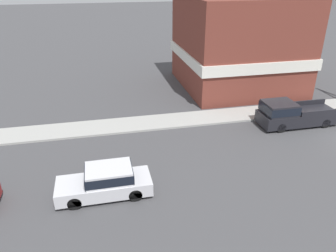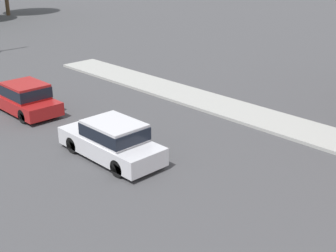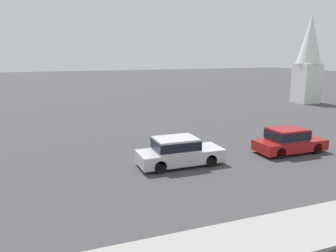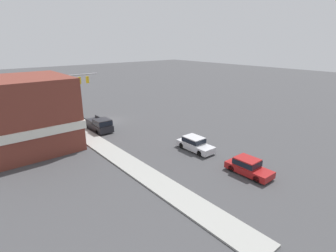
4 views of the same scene
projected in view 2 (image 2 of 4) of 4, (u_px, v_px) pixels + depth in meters
The scene contains 2 objects.
car_lead at pixel (112, 140), 17.64m from camera, with size 1.77×4.57×1.54m.
car_second_ahead at pixel (25, 97), 22.51m from camera, with size 1.78×4.30×1.51m.
Camera 2 is at (-11.71, 3.17, 7.72)m, focal length 50.00 mm.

